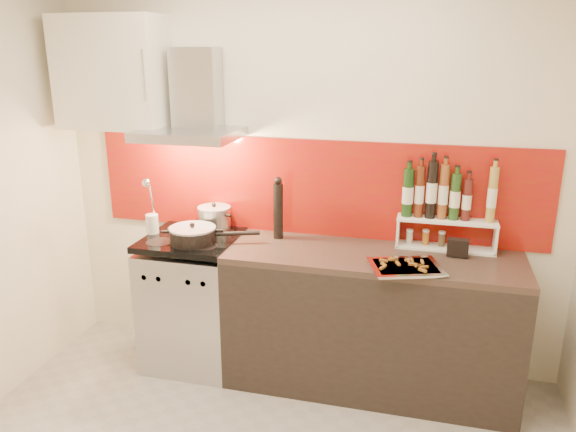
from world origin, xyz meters
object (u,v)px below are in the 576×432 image
(baking_tray, at_px, (406,267))
(pepper_mill, at_px, (278,209))
(stock_pot, at_px, (214,218))
(counter, at_px, (370,321))
(saute_pan, at_px, (194,235))
(range_stove, at_px, (194,302))

(baking_tray, bearing_deg, pepper_mill, 157.71)
(stock_pot, bearing_deg, baking_tray, -15.68)
(counter, relative_size, saute_pan, 3.23)
(baking_tray, bearing_deg, saute_pan, 176.06)
(range_stove, bearing_deg, saute_pan, -56.24)
(range_stove, distance_m, baking_tray, 1.49)
(stock_pot, relative_size, saute_pan, 0.40)
(range_stove, bearing_deg, counter, 0.23)
(stock_pot, height_order, saute_pan, stock_pot)
(range_stove, bearing_deg, stock_pot, 59.82)
(saute_pan, bearing_deg, stock_pot, 83.13)
(baking_tray, bearing_deg, stock_pot, 164.32)
(counter, relative_size, pepper_mill, 4.36)
(range_stove, distance_m, pepper_mill, 0.88)
(counter, relative_size, baking_tray, 3.83)
(stock_pot, distance_m, baking_tray, 1.35)
(stock_pot, bearing_deg, saute_pan, -96.87)
(counter, xyz_separation_m, stock_pot, (-1.10, 0.17, 0.54))
(saute_pan, bearing_deg, baking_tray, -3.94)
(stock_pot, relative_size, pepper_mill, 0.54)
(range_stove, bearing_deg, baking_tray, -7.83)
(counter, bearing_deg, stock_pot, 171.32)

